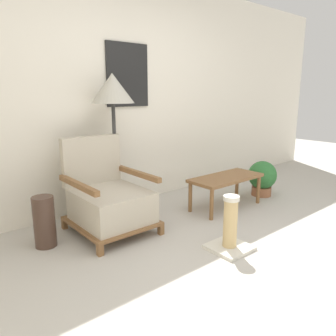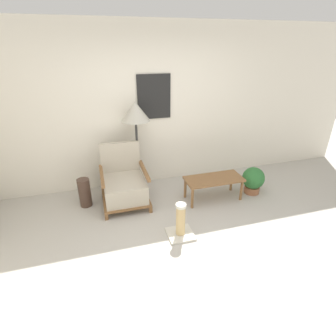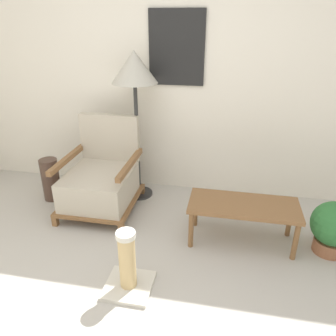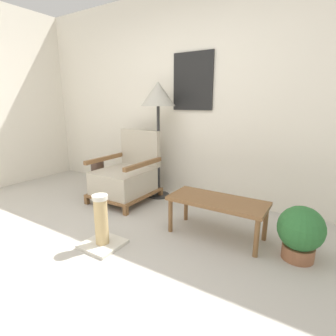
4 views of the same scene
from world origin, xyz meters
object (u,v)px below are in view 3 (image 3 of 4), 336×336
armchair (101,180)px  potted_plant (333,227)px  floor_lamp (135,74)px  coffee_table (243,209)px  vase (51,179)px  scratching_post (128,268)px

armchair → potted_plant: bearing=-8.1°
floor_lamp → armchair: bearing=-130.6°
coffee_table → vase: size_ratio=2.01×
armchair → scratching_post: bearing=-59.9°
armchair → floor_lamp: floor_lamp is taller
vase → potted_plant: 2.79m
coffee_table → potted_plant: bearing=-0.4°
potted_plant → scratching_post: 1.71m
floor_lamp → vase: bearing=-163.3°
floor_lamp → vase: size_ratio=3.34×
scratching_post → floor_lamp: bearing=102.5°
vase → potted_plant: (2.77, -0.38, 0.02)m
coffee_table → potted_plant: (0.74, -0.01, -0.08)m
armchair → vase: size_ratio=1.98×
floor_lamp → coffee_table: size_ratio=1.66×
vase → armchair: bearing=-6.6°
armchair → floor_lamp: size_ratio=0.59×
armchair → scratching_post: (0.60, -1.04, -0.14)m
scratching_post → vase: bearing=137.7°
floor_lamp → scratching_post: (0.31, -1.38, -1.15)m
armchair → coffee_table: (1.41, -0.30, 0.01)m
armchair → floor_lamp: 1.11m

